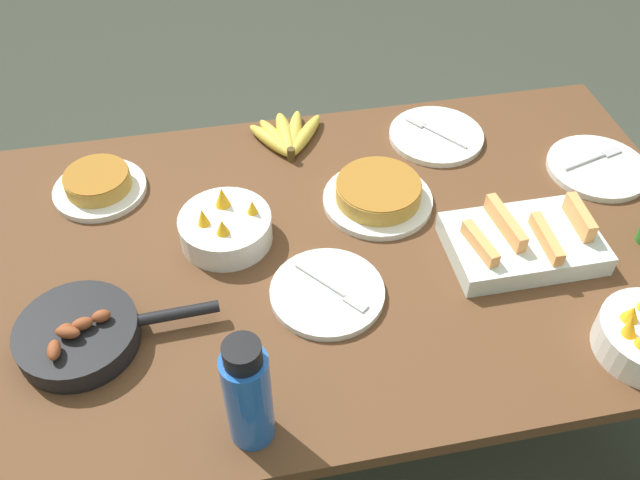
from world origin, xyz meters
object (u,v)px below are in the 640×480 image
at_px(empty_plate_far_right, 597,168).
at_px(fruit_bowl_citrus, 226,227).
at_px(empty_plate_far_left, 327,292).
at_px(water_bottle, 248,394).
at_px(frittata_plate_center, 99,184).
at_px(frittata_plate_side, 378,194).
at_px(melon_tray, 523,242).
at_px(empty_plate_near_front, 436,136).
at_px(banana_bunch, 287,136).
at_px(skillet, 81,334).

xyz_separation_m(empty_plate_far_right, fruit_bowl_citrus, (-0.92, -0.06, 0.03)).
xyz_separation_m(empty_plate_far_left, water_bottle, (-0.19, -0.28, 0.11)).
bearing_deg(empty_plate_far_right, empty_plate_far_left, -160.28).
bearing_deg(frittata_plate_center, water_bottle, -68.01).
height_order(frittata_plate_center, frittata_plate_side, frittata_plate_side).
xyz_separation_m(melon_tray, empty_plate_near_front, (-0.06, 0.42, -0.02)).
relative_size(frittata_plate_side, empty_plate_far_left, 1.08).
bearing_deg(banana_bunch, fruit_bowl_citrus, -120.34).
bearing_deg(empty_plate_far_left, empty_plate_near_front, 50.40).
bearing_deg(water_bottle, empty_plate_far_left, 55.61).
bearing_deg(banana_bunch, melon_tray, -47.64).
bearing_deg(melon_tray, banana_bunch, 132.36).
distance_m(banana_bunch, fruit_bowl_citrus, 0.37).
relative_size(melon_tray, empty_plate_far_right, 1.32).
bearing_deg(melon_tray, empty_plate_near_front, 97.70).
bearing_deg(empty_plate_near_front, water_bottle, -127.74).
bearing_deg(empty_plate_far_left, frittata_plate_center, 138.33).
bearing_deg(fruit_bowl_citrus, empty_plate_far_left, -47.27).
relative_size(melon_tray, empty_plate_near_front, 1.32).
relative_size(melon_tray, skillet, 0.83).
distance_m(skillet, empty_plate_far_right, 1.26).
bearing_deg(frittata_plate_side, melon_tray, -38.37).
bearing_deg(empty_plate_far_right, frittata_plate_side, -178.94).
relative_size(melon_tray, fruit_bowl_citrus, 1.59).
relative_size(skillet, frittata_plate_side, 1.52).
bearing_deg(empty_plate_far_left, empty_plate_far_right, 19.72).
bearing_deg(skillet, melon_tray, 1.92).
relative_size(empty_plate_near_front, empty_plate_far_right, 0.99).
bearing_deg(melon_tray, skillet, -175.86).
relative_size(banana_bunch, fruit_bowl_citrus, 1.05).
distance_m(empty_plate_far_right, fruit_bowl_citrus, 0.92).
relative_size(frittata_plate_center, fruit_bowl_citrus, 1.08).
bearing_deg(empty_plate_far_left, fruit_bowl_citrus, 132.73).
distance_m(banana_bunch, melon_tray, 0.65).
relative_size(melon_tray, frittata_plate_side, 1.26).
bearing_deg(frittata_plate_center, empty_plate_near_front, 3.16).
height_order(skillet, fruit_bowl_citrus, fruit_bowl_citrus).
relative_size(empty_plate_far_left, fruit_bowl_citrus, 1.17).
xyz_separation_m(melon_tray, empty_plate_far_left, (-0.44, -0.04, -0.02)).
height_order(frittata_plate_center, fruit_bowl_citrus, fruit_bowl_citrus).
xyz_separation_m(empty_plate_far_right, water_bottle, (-0.92, -0.54, 0.11)).
height_order(empty_plate_near_front, empty_plate_far_right, same).
bearing_deg(frittata_plate_center, empty_plate_far_left, -41.67).
xyz_separation_m(skillet, empty_plate_near_front, (0.87, 0.49, -0.02)).
height_order(frittata_plate_side, water_bottle, water_bottle).
relative_size(skillet, empty_plate_far_left, 1.64).
bearing_deg(skillet, empty_plate_far_right, 11.16).
distance_m(empty_plate_near_front, fruit_bowl_citrus, 0.63).
bearing_deg(skillet, banana_bunch, 46.23).
xyz_separation_m(banana_bunch, melon_tray, (0.44, -0.48, 0.01)).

